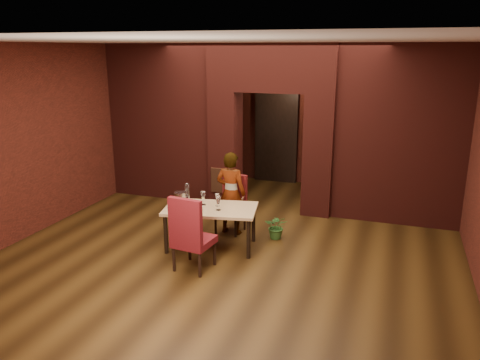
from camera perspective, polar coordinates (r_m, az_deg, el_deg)
The scene contains 24 objects.
floor at distance 7.72m, azimuth -0.35°, elevation -7.91°, with size 8.00×8.00×0.00m, color #402910.
ceiling at distance 7.07m, azimuth -0.40°, elevation 16.58°, with size 7.00×8.00×0.04m, color silver.
wall_back at distance 11.03m, azimuth 6.62°, elevation 7.84°, with size 7.00×0.04×3.20m, color maroon.
wall_front at distance 3.86m, azimuth -20.75°, elevation -8.19°, with size 7.00×0.04×3.20m, color maroon.
wall_left at distance 9.00m, azimuth -21.99°, elevation 5.02°, with size 0.04×8.00×3.20m, color maroon.
pillar_left at distance 9.48m, azimuth -1.77°, elevation 3.88°, with size 0.55×0.55×2.30m, color maroon.
pillar_right at distance 8.99m, azimuth 9.64°, elevation 3.02°, with size 0.55×0.55×2.30m, color maroon.
lintel at distance 8.99m, azimuth 3.97°, elevation 13.50°, with size 2.45×0.55×0.90m, color maroon.
wing_wall_left at distance 9.98m, azimuth -9.45°, elevation 6.91°, with size 2.27×0.35×3.20m, color maroon.
wing_wall_right at distance 8.80m, azimuth 18.91°, elevation 5.10°, with size 2.27×0.35×3.20m, color maroon.
vent_panel at distance 9.35m, azimuth -2.38°, elevation -0.07°, with size 0.40×0.03×0.50m, color brown.
rear_door at distance 11.15m, azimuth 4.45°, elevation 5.12°, with size 0.90×0.08×2.10m, color black.
rear_door_frame at distance 11.11m, azimuth 4.39°, elevation 5.09°, with size 1.02×0.04×2.22m, color black.
dining_table at distance 7.53m, azimuth -3.56°, elevation -5.79°, with size 1.44×0.81×0.68m, color tan.
chair_far at distance 8.09m, azimuth -1.20°, elevation -3.01°, with size 0.45×0.45×0.99m, color maroon.
chair_near at distance 6.77m, azimuth -5.65°, elevation -6.33°, with size 0.51×0.51×1.12m, color maroon.
person_seated at distance 7.98m, azimuth -1.12°, elevation -1.61°, with size 0.52×0.34×1.44m, color beige.
wine_glass_a at distance 7.51m, azimuth -4.51°, elevation -2.23°, with size 0.09×0.09×0.22m, color white, non-canonical shape.
wine_glass_b at distance 7.44m, azimuth -2.77°, elevation -2.45°, with size 0.08×0.08×0.20m, color white, non-canonical shape.
wine_glass_c at distance 7.25m, azimuth -2.67°, elevation -2.86°, with size 0.09×0.09×0.22m, color white, non-canonical shape.
tasting_sheet at distance 7.44m, azimuth -5.77°, elevation -3.33°, with size 0.29×0.21×0.00m, color white.
wine_bucket at distance 7.47m, azimuth -7.31°, elevation -2.35°, with size 0.19×0.19×0.24m, color #B0B1B7.
water_bottle at distance 7.66m, azimuth -6.46°, elevation -1.51°, with size 0.08×0.08×0.32m, color white.
potted_plant at distance 7.92m, azimuth 4.51°, elevation -5.69°, with size 0.38×0.33×0.42m, color #326426.
Camera 1 is at (2.35, -6.67, 3.10)m, focal length 35.00 mm.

